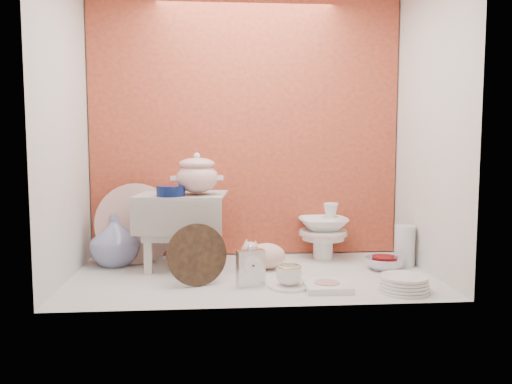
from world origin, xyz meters
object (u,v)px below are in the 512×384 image
Objects in this scene: soup_tureen at (197,174)px; dinner_plate_stack at (404,284)px; plush_pig at (267,255)px; crystal_bowl at (385,263)px; porcelain_tower at (323,231)px; floral_platter at (136,224)px; mantel_clock at (251,266)px; blue_white_vase at (115,240)px; step_stool at (183,231)px; gold_rim_teacup at (289,275)px.

dinner_plate_stack is (0.93, -0.48, -0.47)m from soup_tureen.
plush_pig is at bearing -3.64° from soup_tureen.
porcelain_tower is (-0.27, 0.28, 0.13)m from crystal_bowl.
soup_tureen is at bearing -27.93° from floral_platter.
crystal_bowl is at bearing 2.44° from mantel_clock.
mantel_clock is (0.70, -0.47, -0.04)m from blue_white_vase.
mantel_clock is at bearing -33.58° from blue_white_vase.
step_stool is 0.32m from soup_tureen.
crystal_bowl is (0.04, 0.40, -0.01)m from dinner_plate_stack.
dinner_plate_stack is at bearing -21.54° from step_stool.
dinner_plate_stack is at bearing -11.91° from gold_rim_teacup.
step_stool is at bearing 143.56° from soup_tureen.
porcelain_tower reaches higher than plush_pig.
floral_platter is 1.61× the size of blue_white_vase.
dinner_plate_stack is (1.38, -0.61, -0.10)m from blue_white_vase.
blue_white_vase is 1.52m from dinner_plate_stack.
soup_tureen is 0.93× the size of blue_white_vase.
step_stool reaches higher than porcelain_tower.
soup_tureen is 0.56m from plush_pig.
blue_white_vase is 1.22× the size of dinner_plate_stack.
floral_platter is 1.45m from dinner_plate_stack.
blue_white_vase is 1.34× the size of crystal_bowl.
crystal_bowl is (1.43, -0.21, -0.11)m from blue_white_vase.
blue_white_vase is 1.02m from gold_rim_teacup.
blue_white_vase is (-0.11, -0.05, -0.08)m from floral_platter.
plush_pig is at bearing -4.30° from step_stool.
plush_pig is 1.11× the size of dinner_plate_stack.
mantel_clock reaches higher than plush_pig.
plush_pig reaches higher than dinner_plate_stack.
mantel_clock is at bearing -106.76° from plush_pig.
porcelain_tower is at bearing 134.46° from crystal_bowl.
porcelain_tower is (0.28, 0.57, 0.10)m from gold_rim_teacup.
porcelain_tower is (0.71, 0.20, -0.34)m from soup_tureen.
soup_tureen is 1.03× the size of plush_pig.
soup_tureen is at bearing -164.30° from porcelain_tower.
soup_tureen reaches higher than floral_platter.
soup_tureen is 1.15m from dinner_plate_stack.
dinner_plate_stack is at bearing -27.06° from soup_tureen.
plush_pig is 1.22× the size of crystal_bowl.
mantel_clock is 0.59× the size of porcelain_tower.
floral_platter reaches higher than crystal_bowl.
crystal_bowl is at bearing -4.50° from soup_tureen.
plush_pig is 0.78× the size of porcelain_tower.
blue_white_vase is 1.10× the size of plush_pig.
blue_white_vase is at bearing 156.14° from dinner_plate_stack.
mantel_clock is (0.59, -0.51, -0.12)m from floral_platter.
gold_rim_teacup is 0.64m from porcelain_tower.
blue_white_vase is (-0.45, 0.14, -0.37)m from soup_tureen.
porcelain_tower is (1.16, 0.06, 0.02)m from blue_white_vase.
crystal_bowl is at bearing -45.54° from porcelain_tower.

